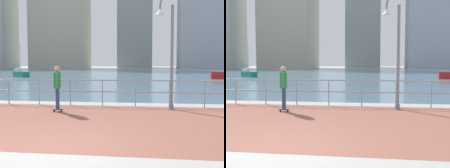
# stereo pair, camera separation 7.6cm
# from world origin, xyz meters

# --- Properties ---
(ground) EXTENTS (220.00, 220.00, 0.00)m
(ground) POSITION_xyz_m (0.00, 40.00, 0.00)
(ground) COLOR #ADAAA5
(brick_paving) EXTENTS (28.00, 6.37, 0.01)m
(brick_paving) POSITION_xyz_m (0.00, 2.60, 0.00)
(brick_paving) COLOR #935647
(brick_paving) RESTS_ON ground
(harbor_water) EXTENTS (180.00, 88.00, 0.00)m
(harbor_water) POSITION_xyz_m (0.00, 50.79, 0.00)
(harbor_water) COLOR slate
(harbor_water) RESTS_ON ground
(waterfront_railing) EXTENTS (25.25, 0.06, 1.11)m
(waterfront_railing) POSITION_xyz_m (0.00, 5.79, 0.76)
(waterfront_railing) COLOR #8C99A3
(waterfront_railing) RESTS_ON ground
(lamppost) EXTENTS (0.73, 0.57, 4.61)m
(lamppost) POSITION_xyz_m (2.67, 5.28, 2.55)
(lamppost) COLOR slate
(lamppost) RESTS_ON ground
(skateboarder) EXTENTS (0.41, 0.56, 1.70)m
(skateboarder) POSITION_xyz_m (-1.40, 4.09, 1.02)
(skateboarder) COLOR black
(skateboarder) RESTS_ON ground
(sailboat_gray) EXTENTS (2.99, 2.73, 4.36)m
(sailboat_gray) POSITION_xyz_m (-15.02, 29.72, 0.42)
(sailboat_gray) COLOR #197266
(sailboat_gray) RESTS_ON ground
(tower_glass) EXTENTS (17.36, 17.79, 48.95)m
(tower_glass) POSITION_xyz_m (-27.95, 89.46, 23.64)
(tower_glass) COLOR #B2AD99
(tower_glass) RESTS_ON ground
(tower_beige) EXTENTS (13.00, 15.22, 43.91)m
(tower_beige) POSITION_xyz_m (-2.93, 105.52, 21.12)
(tower_beige) COLOR #939993
(tower_beige) RESTS_ON ground
(tower_concrete) EXTENTS (17.31, 11.12, 28.43)m
(tower_concrete) POSITION_xyz_m (20.77, 90.00, 13.39)
(tower_concrete) COLOR #A3A8B2
(tower_concrete) RESTS_ON ground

